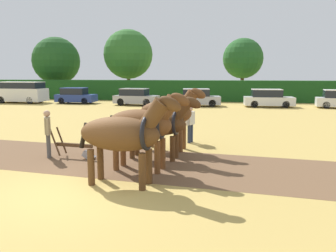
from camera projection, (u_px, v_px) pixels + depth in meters
ground_plane at (68, 193)px, 8.05m from camera, size 240.00×240.00×0.00m
plowed_furrow_strip at (25, 154)px, 12.02m from camera, size 31.95×6.59×0.01m
hedgerow at (195, 91)px, 36.07m from camera, size 61.06×1.92×2.25m
tree_far_left at (56, 61)px, 43.17m from camera, size 6.15×6.15×7.75m
tree_left at (128, 54)px, 42.02m from camera, size 6.28×6.28×8.58m
tree_center_left at (243, 59)px, 40.98m from camera, size 5.00×5.00×7.37m
draft_horse_lead_left at (124, 134)px, 8.45m from camera, size 2.89×1.14×2.45m
draft_horse_lead_right at (143, 125)px, 9.81m from camera, size 2.72×1.16×2.44m
draft_horse_trail_left at (157, 123)px, 11.19m from camera, size 2.90×1.06×2.24m
draft_horse_trail_right at (168, 113)px, 12.52m from camera, size 2.72×1.15×2.46m
plow at (78, 149)px, 11.38m from camera, size 1.65×0.49×1.13m
farmer_at_plow at (48, 130)px, 11.37m from camera, size 0.43×0.58×1.66m
farmer_beside_team at (190, 122)px, 13.86m from camera, size 0.35×0.60×1.55m
parked_van at (21, 92)px, 33.47m from camera, size 5.13×2.12×2.14m
parked_car_left at (76, 96)px, 32.90m from camera, size 3.95×1.84×1.57m
parked_car_center_left at (136, 97)px, 31.03m from camera, size 4.25×2.07×1.58m
parked_car_center at (197, 98)px, 30.10m from camera, size 4.20×2.32×1.59m
parked_car_center_right at (268, 98)px, 29.25m from camera, size 4.37×1.95×1.59m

